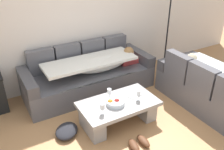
{
  "coord_description": "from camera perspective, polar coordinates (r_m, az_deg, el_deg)",
  "views": [
    {
      "loc": [
        -1.57,
        -2.12,
        2.47
      ],
      "look_at": [
        0.25,
        1.05,
        0.55
      ],
      "focal_mm": 38.77,
      "sensor_mm": 36.0,
      "label": 1
    }
  ],
  "objects": [
    {
      "name": "pair_of_shoes",
      "position": [
        3.54,
        6.3,
        -15.72
      ],
      "size": [
        0.32,
        0.29,
        0.09
      ],
      "color": "#59331E",
      "rests_on": "ground_plane"
    },
    {
      "name": "wine_glass_far_back",
      "position": [
        3.76,
        -0.63,
        -3.96
      ],
      "size": [
        0.07,
        0.07,
        0.17
      ],
      "color": "silver",
      "rests_on": "coffee_table"
    },
    {
      "name": "fruit_bowl",
      "position": [
        3.65,
        0.76,
        -6.48
      ],
      "size": [
        0.28,
        0.28,
        0.1
      ],
      "color": "silver",
      "rests_on": "coffee_table"
    },
    {
      "name": "ground_plane",
      "position": [
        3.62,
        5.06,
        -15.56
      ],
      "size": [
        14.0,
        14.0,
        0.0
      ],
      "primitive_type": "plane",
      "color": "#B27D4F"
    },
    {
      "name": "crumpled_garment",
      "position": [
        3.76,
        -10.64,
        -12.82
      ],
      "size": [
        0.5,
        0.51,
        0.12
      ],
      "primitive_type": "ellipsoid",
      "rotation": [
        0.0,
        0.0,
        0.92
      ],
      "color": "#232328",
      "rests_on": "ground_plane"
    },
    {
      "name": "coffee_table",
      "position": [
        3.81,
        1.51,
        -8.19
      ],
      "size": [
        1.2,
        0.68,
        0.38
      ],
      "color": "#9A9796",
      "rests_on": "ground_plane"
    },
    {
      "name": "couch_along_wall",
      "position": [
        4.63,
        -5.08,
        0.02
      ],
      "size": [
        2.42,
        0.92,
        0.88
      ],
      "color": "#55555B",
      "rests_on": "ground_plane"
    },
    {
      "name": "open_magazine",
      "position": [
        3.93,
        5.28,
        -4.47
      ],
      "size": [
        0.32,
        0.26,
        0.01
      ],
      "primitive_type": "cube",
      "rotation": [
        0.0,
        0.0,
        0.2
      ],
      "color": "white",
      "rests_on": "coffee_table"
    },
    {
      "name": "couch_near_window",
      "position": [
        4.46,
        22.71,
        -3.25
      ],
      "size": [
        0.92,
        1.98,
        0.88
      ],
      "rotation": [
        0.0,
        0.0,
        1.57
      ],
      "color": "#55555B",
      "rests_on": "ground_plane"
    },
    {
      "name": "wine_glass_near_right",
      "position": [
        3.74,
        6.27,
        -4.36
      ],
      "size": [
        0.07,
        0.07,
        0.17
      ],
      "color": "silver",
      "rests_on": "coffee_table"
    },
    {
      "name": "wine_glass_near_left",
      "position": [
        3.43,
        -2.28,
        -7.51
      ],
      "size": [
        0.07,
        0.07,
        0.17
      ],
      "color": "silver",
      "rests_on": "coffee_table"
    },
    {
      "name": "back_wall",
      "position": [
        4.68,
        -9.66,
        13.48
      ],
      "size": [
        9.0,
        0.1,
        2.7
      ],
      "primitive_type": "cube",
      "color": "silver",
      "rests_on": "ground_plane"
    },
    {
      "name": "floor_lamp",
      "position": [
        5.46,
        13.15,
        12.64
      ],
      "size": [
        0.33,
        0.31,
        1.95
      ],
      "color": "black",
      "rests_on": "ground_plane"
    }
  ]
}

